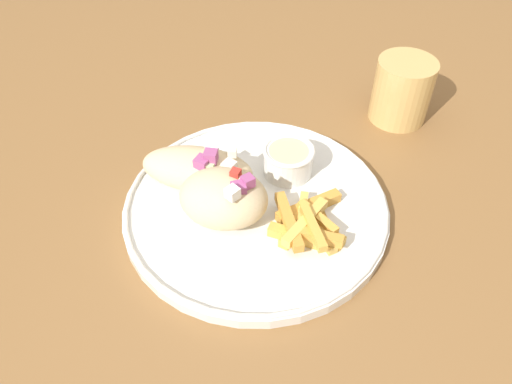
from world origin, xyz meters
TOP-DOWN VIEW (x-y plane):
  - table at (0.00, 0.00)m, footprint 1.48×1.48m
  - plate at (0.03, -0.03)m, footprint 0.31×0.31m
  - pita_sandwich_near at (-0.00, -0.06)m, footprint 0.11×0.09m
  - pita_sandwich_far at (-0.05, -0.02)m, footprint 0.14×0.08m
  - fries_pile at (0.10, -0.05)m, footprint 0.09×0.11m
  - sauce_ramekin at (0.05, 0.04)m, footprint 0.06×0.06m
  - water_glass at (0.17, 0.21)m, footprint 0.08×0.08m

SIDE VIEW (x-z plane):
  - table at x=0.00m, z-range 0.32..1.10m
  - plate at x=0.03m, z-range 0.78..0.80m
  - fries_pile at x=0.10m, z-range 0.79..0.82m
  - sauce_ramekin at x=0.05m, z-range 0.79..0.83m
  - pita_sandwich_far at x=-0.05m, z-range 0.79..0.84m
  - water_glass at x=0.17m, z-range 0.77..0.86m
  - pita_sandwich_near at x=0.00m, z-range 0.79..0.85m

